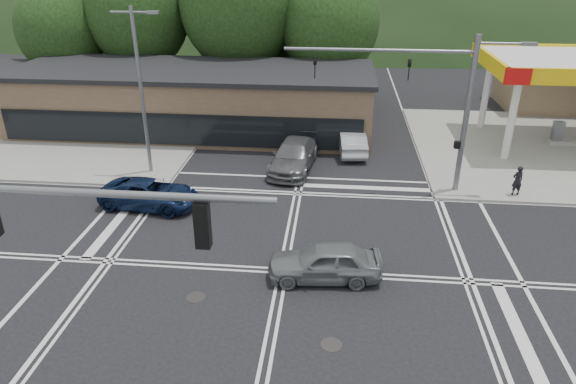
# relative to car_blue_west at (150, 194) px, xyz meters

# --- Properties ---
(ground) EXTENTS (120.00, 120.00, 0.00)m
(ground) POSITION_rel_car_blue_west_xyz_m (7.12, -5.00, -0.67)
(ground) COLOR black
(ground) RESTS_ON ground
(sidewalk_ne) EXTENTS (16.00, 16.00, 0.15)m
(sidewalk_ne) POSITION_rel_car_blue_west_xyz_m (22.12, 10.00, -0.60)
(sidewalk_ne) COLOR gray
(sidewalk_ne) RESTS_ON ground
(sidewalk_nw) EXTENTS (16.00, 16.00, 0.15)m
(sidewalk_nw) POSITION_rel_car_blue_west_xyz_m (-7.88, 10.00, -0.60)
(sidewalk_nw) COLOR gray
(sidewalk_nw) RESTS_ON ground
(convenience_store) EXTENTS (10.00, 6.00, 3.80)m
(convenience_store) POSITION_rel_car_blue_west_xyz_m (27.12, 20.00, 1.23)
(convenience_store) COLOR #846B4F
(convenience_store) RESTS_ON ground
(commercial_row) EXTENTS (24.00, 8.00, 4.00)m
(commercial_row) POSITION_rel_car_blue_west_xyz_m (-0.88, 12.00, 1.33)
(commercial_row) COLOR brown
(commercial_row) RESTS_ON ground
(hill_north) EXTENTS (252.00, 126.00, 140.00)m
(hill_north) POSITION_rel_car_blue_west_xyz_m (7.12, 85.00, -0.67)
(hill_north) COLOR #1C3116
(hill_north) RESTS_ON ground
(tree_n_a) EXTENTS (8.00, 8.00, 11.75)m
(tree_n_a) POSITION_rel_car_blue_west_xyz_m (-6.88, 19.00, 6.47)
(tree_n_a) COLOR #382619
(tree_n_a) RESTS_ON ground
(tree_n_b) EXTENTS (9.00, 9.00, 12.98)m
(tree_n_b) POSITION_rel_car_blue_west_xyz_m (1.12, 19.00, 7.12)
(tree_n_b) COLOR #382619
(tree_n_b) RESTS_ON ground
(tree_n_c) EXTENTS (7.60, 7.60, 10.87)m
(tree_n_c) POSITION_rel_car_blue_west_xyz_m (8.12, 19.00, 5.82)
(tree_n_c) COLOR #382619
(tree_n_c) RESTS_ON ground
(tree_n_d) EXTENTS (6.80, 6.80, 9.76)m
(tree_n_d) POSITION_rel_car_blue_west_xyz_m (-12.88, 18.00, 5.17)
(tree_n_d) COLOR #382619
(tree_n_d) RESTS_ON ground
(tree_n_e) EXTENTS (8.40, 8.40, 11.98)m
(tree_n_e) POSITION_rel_car_blue_west_xyz_m (5.12, 23.00, 6.47)
(tree_n_e) COLOR #382619
(tree_n_e) RESTS_ON ground
(streetlight_nw) EXTENTS (2.50, 0.25, 9.00)m
(streetlight_nw) POSITION_rel_car_blue_west_xyz_m (-1.32, 4.00, 4.38)
(streetlight_nw) COLOR slate
(streetlight_nw) RESTS_ON ground
(signal_mast_ne) EXTENTS (11.65, 0.30, 8.00)m
(signal_mast_ne) POSITION_rel_car_blue_west_xyz_m (14.07, 3.20, 4.40)
(signal_mast_ne) COLOR slate
(signal_mast_ne) RESTS_ON ground
(car_blue_west) EXTENTS (5.05, 2.75, 1.34)m
(car_blue_west) POSITION_rel_car_blue_west_xyz_m (0.00, 0.00, 0.00)
(car_blue_west) COLOR #0D1B3B
(car_blue_west) RESTS_ON ground
(car_grey_center) EXTENTS (4.46, 2.11, 1.47)m
(car_grey_center) POSITION_rel_car_blue_west_xyz_m (8.75, -5.30, 0.07)
(car_grey_center) COLOR slate
(car_grey_center) RESTS_ON ground
(car_queue_a) EXTENTS (2.01, 4.63, 1.48)m
(car_queue_a) POSITION_rel_car_blue_west_xyz_m (9.93, 8.50, 0.07)
(car_queue_a) COLOR #B2B4B9
(car_queue_a) RESTS_ON ground
(car_queue_b) EXTENTS (2.16, 4.12, 1.34)m
(car_queue_b) POSITION_rel_car_blue_west_xyz_m (9.54, 10.93, -0.00)
(car_queue_b) COLOR beige
(car_queue_b) RESTS_ON ground
(car_northbound) EXTENTS (2.87, 5.71, 1.59)m
(car_northbound) POSITION_rel_car_blue_west_xyz_m (6.62, 5.50, 0.12)
(car_northbound) COLOR #545659
(car_northbound) RESTS_ON ground
(pedestrian) EXTENTS (0.64, 0.50, 1.56)m
(pedestrian) POSITION_rel_car_blue_west_xyz_m (18.23, 2.82, 0.26)
(pedestrian) COLOR black
(pedestrian) RESTS_ON sidewalk_ne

